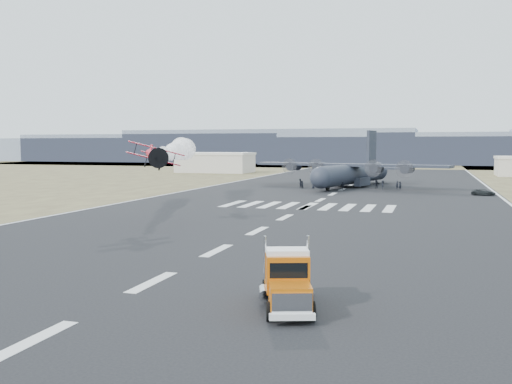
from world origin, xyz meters
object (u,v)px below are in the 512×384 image
at_px(support_vehicle, 483,192).
at_px(crew_f, 376,184).
at_px(semi_truck, 287,279).
at_px(crew_a, 397,185).
at_px(crew_g, 400,186).
at_px(aerobatic_biplane, 153,155).
at_px(crew_h, 300,183).
at_px(crew_b, 302,185).
at_px(crew_c, 383,185).
at_px(hangar_left, 215,162).
at_px(transport_aircraft, 352,172).
at_px(crew_d, 342,186).
at_px(crew_e, 313,184).

distance_m(support_vehicle, crew_f, 23.14).
bearing_deg(crew_f, semi_truck, 55.65).
distance_m(crew_a, crew_g, 2.16).
xyz_separation_m(support_vehicle, crew_g, (-15.21, 8.29, 0.29)).
xyz_separation_m(aerobatic_biplane, crew_h, (3.92, 60.08, -7.10)).
bearing_deg(crew_b, crew_f, 135.32).
distance_m(crew_a, crew_c, 3.07).
height_order(hangar_left, semi_truck, hangar_left).
relative_size(hangar_left, crew_h, 12.92).
xyz_separation_m(transport_aircraft, support_vehicle, (25.86, -14.64, -2.66)).
bearing_deg(crew_f, crew_d, 7.29).
bearing_deg(crew_b, crew_c, 126.97).
bearing_deg(hangar_left, crew_c, -44.24).
bearing_deg(crew_c, crew_d, 103.75).
bearing_deg(crew_h, hangar_left, -119.00).
relative_size(crew_d, crew_g, 0.92).
bearing_deg(hangar_left, crew_e, -52.79).
height_order(crew_e, crew_g, crew_g).
distance_m(hangar_left, transport_aircraft, 74.87).
xyz_separation_m(crew_d, crew_e, (-6.55, 2.21, 0.02)).
height_order(support_vehicle, crew_e, crew_e).
relative_size(crew_a, crew_f, 0.93).
relative_size(semi_truck, crew_c, 4.09).
relative_size(crew_c, crew_f, 1.03).
relative_size(semi_truck, crew_a, 4.54).
distance_m(crew_b, crew_h, 2.63).
xyz_separation_m(semi_truck, crew_d, (-9.83, 85.73, -0.85)).
xyz_separation_m(aerobatic_biplane, crew_c, (21.48, 60.24, -7.11)).
distance_m(crew_g, crew_h, 21.09).
xyz_separation_m(crew_a, crew_g, (0.71, -2.05, 0.04)).
distance_m(crew_b, crew_d, 8.90).
xyz_separation_m(support_vehicle, crew_c, (-18.73, 9.13, 0.35)).
xyz_separation_m(crew_g, crew_h, (-21.08, 0.67, 0.07)).
bearing_deg(aerobatic_biplane, semi_truck, -70.72).
relative_size(support_vehicle, crew_f, 2.34).
bearing_deg(crew_c, hangar_left, 32.63).
bearing_deg(crew_g, transport_aircraft, 114.85).
bearing_deg(support_vehicle, crew_e, 86.70).
distance_m(transport_aircraft, crew_g, 12.63).
xyz_separation_m(transport_aircraft, crew_e, (-7.19, -7.25, -2.41)).
height_order(transport_aircraft, crew_h, transport_aircraft).
distance_m(crew_a, crew_e, 17.39).
distance_m(crew_d, crew_f, 8.70).
bearing_deg(crew_c, support_vehicle, -129.11).
relative_size(crew_b, crew_c, 0.85).
distance_m(transport_aircraft, crew_f, 6.99).
xyz_separation_m(hangar_left, transport_aircraft, (52.91, -52.97, -0.16)).
xyz_separation_m(crew_e, crew_h, (-3.23, 1.57, 0.11)).
bearing_deg(crew_c, semi_truck, 168.18).
xyz_separation_m(crew_b, crew_h, (-0.98, 2.43, 0.15)).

